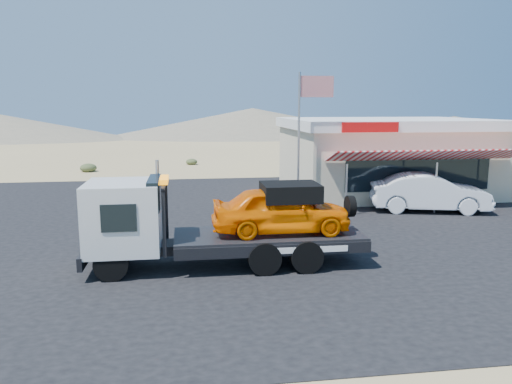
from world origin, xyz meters
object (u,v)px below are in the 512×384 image
tow_truck (219,218)px  flagpole (304,126)px  white_sedan (429,193)px  jerky_store (385,155)px

tow_truck → flagpole: size_ratio=1.31×
tow_truck → flagpole: (4.19, 7.05, 2.35)m
white_sedan → jerky_store: size_ratio=0.48×
white_sedan → jerky_store: bearing=13.2°
jerky_store → flagpole: (-5.57, -4.47, 1.77)m
tow_truck → flagpole: 8.53m
flagpole → jerky_store: bearing=38.8°
tow_truck → jerky_store: 15.11m
tow_truck → flagpole: bearing=59.3°
white_sedan → tow_truck: bearing=136.9°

